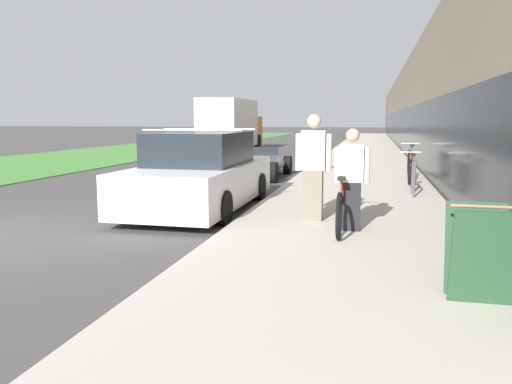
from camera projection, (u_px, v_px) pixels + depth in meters
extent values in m
cube|color=#BCB5A5|center=(366.00, 152.00, 26.47)|extent=(3.73, 70.00, 0.12)
cube|color=gray|center=(478.00, 110.00, 32.28)|extent=(10.00, 70.00, 4.79)
cube|color=#1E2328|center=(398.00, 128.00, 33.57)|extent=(0.10, 63.00, 2.20)
cube|color=#478438|center=(165.00, 146.00, 33.30)|extent=(7.55, 70.00, 0.03)
torus|color=black|center=(347.00, 194.00, 8.98)|extent=(0.06, 0.68, 0.68)
torus|color=black|center=(339.00, 216.00, 6.93)|extent=(0.06, 0.68, 0.68)
cylinder|color=red|center=(344.00, 191.00, 7.93)|extent=(0.04, 1.80, 0.04)
cylinder|color=red|center=(342.00, 201.00, 7.53)|extent=(0.04, 1.07, 0.31)
cylinder|color=red|center=(341.00, 188.00, 7.25)|extent=(0.03, 0.03, 0.28)
cube|color=black|center=(342.00, 178.00, 7.23)|extent=(0.11, 0.22, 0.05)
cylinder|color=red|center=(347.00, 176.00, 8.76)|extent=(0.03, 0.03, 0.29)
cylinder|color=silver|center=(347.00, 167.00, 8.74)|extent=(0.52, 0.03, 0.03)
cube|color=black|center=(351.00, 206.00, 7.55)|extent=(0.28, 0.20, 0.74)
cube|color=beige|center=(352.00, 163.00, 7.46)|extent=(0.35, 0.20, 0.57)
cylinder|color=beige|center=(337.00, 165.00, 7.51)|extent=(0.09, 0.09, 0.54)
cylinder|color=beige|center=(367.00, 165.00, 7.42)|extent=(0.09, 0.09, 0.54)
sphere|color=tan|center=(353.00, 135.00, 7.40)|extent=(0.20, 0.20, 0.20)
cube|color=#756B5B|center=(313.00, 195.00, 8.31)|extent=(0.32, 0.23, 0.84)
cube|color=beige|center=(313.00, 150.00, 8.20)|extent=(0.40, 0.23, 0.65)
cylinder|color=beige|center=(299.00, 152.00, 8.26)|extent=(0.10, 0.10, 0.61)
cylinder|color=beige|center=(329.00, 153.00, 8.15)|extent=(0.10, 0.10, 0.61)
sphere|color=beige|center=(314.00, 121.00, 8.13)|extent=(0.23, 0.23, 0.23)
cylinder|color=#4C4C51|center=(414.00, 179.00, 10.68)|extent=(0.05, 0.05, 0.82)
cylinder|color=#4C4C51|center=(412.00, 176.00, 11.21)|extent=(0.05, 0.05, 0.82)
cylinder|color=#4C4C51|center=(414.00, 159.00, 10.89)|extent=(0.05, 0.55, 0.05)
torus|color=black|center=(410.00, 171.00, 12.84)|extent=(0.06, 0.68, 0.68)
torus|color=black|center=(413.00, 176.00, 11.84)|extent=(0.06, 0.68, 0.68)
cylinder|color=red|center=(411.00, 165.00, 12.31)|extent=(0.04, 0.88, 0.04)
cylinder|color=red|center=(412.00, 170.00, 12.13)|extent=(0.04, 0.53, 0.31)
cylinder|color=red|center=(413.00, 161.00, 11.97)|extent=(0.03, 0.03, 0.28)
cube|color=black|center=(413.00, 155.00, 11.95)|extent=(0.11, 0.22, 0.05)
cylinder|color=red|center=(410.00, 158.00, 12.71)|extent=(0.03, 0.03, 0.30)
cylinder|color=silver|center=(411.00, 152.00, 12.69)|extent=(0.52, 0.03, 0.03)
torus|color=black|center=(409.00, 163.00, 14.84)|extent=(0.06, 0.78, 0.78)
torus|color=black|center=(412.00, 166.00, 13.90)|extent=(0.06, 0.78, 0.78)
cylinder|color=#2D56A8|center=(411.00, 156.00, 14.33)|extent=(0.04, 0.83, 0.04)
cylinder|color=#2D56A8|center=(411.00, 160.00, 14.16)|extent=(0.04, 0.51, 0.35)
cylinder|color=#2D56A8|center=(412.00, 151.00, 14.01)|extent=(0.03, 0.03, 0.32)
cube|color=black|center=(412.00, 145.00, 13.99)|extent=(0.11, 0.22, 0.05)
cylinder|color=#2D56A8|center=(410.00, 149.00, 14.71)|extent=(0.03, 0.03, 0.34)
cylinder|color=silver|center=(410.00, 143.00, 14.68)|extent=(0.52, 0.03, 0.03)
cube|color=#23472D|center=(484.00, 259.00, 4.44)|extent=(0.56, 0.20, 0.89)
cube|color=#23472D|center=(476.00, 249.00, 4.78)|extent=(0.56, 0.20, 0.89)
cylinder|color=#93704C|center=(483.00, 207.00, 4.55)|extent=(0.56, 0.03, 0.03)
cube|color=white|center=(201.00, 183.00, 10.00)|extent=(1.86, 4.66, 0.76)
cube|color=#1E2328|center=(201.00, 148.00, 9.90)|extent=(1.60, 2.33, 0.63)
cylinder|color=silver|center=(209.00, 129.00, 10.35)|extent=(1.98, 0.04, 0.04)
cylinder|color=silver|center=(191.00, 130.00, 9.36)|extent=(1.98, 0.04, 0.04)
cylinder|color=black|center=(186.00, 184.00, 11.58)|extent=(0.22, 0.60, 0.60)
cylinder|color=black|center=(259.00, 187.00, 11.19)|extent=(0.22, 0.60, 0.60)
cylinder|color=black|center=(129.00, 204.00, 8.89)|extent=(0.22, 0.60, 0.60)
cylinder|color=black|center=(222.00, 208.00, 8.50)|extent=(0.22, 0.60, 0.60)
ellipsoid|color=#4C5156|center=(258.00, 165.00, 15.50)|extent=(1.59, 4.28, 0.54)
cube|color=#1E2328|center=(261.00, 151.00, 15.96)|extent=(1.11, 0.04, 0.26)
cylinder|color=black|center=(245.00, 164.00, 16.88)|extent=(0.22, 0.60, 0.60)
cylinder|color=black|center=(288.00, 165.00, 16.54)|extent=(0.22, 0.60, 0.60)
cylinder|color=black|center=(223.00, 171.00, 14.49)|extent=(0.22, 0.60, 0.60)
cylinder|color=black|center=(273.00, 172.00, 14.15)|extent=(0.22, 0.60, 0.60)
cube|color=orange|center=(244.00, 130.00, 32.08)|extent=(2.01, 1.80, 1.75)
cube|color=silver|center=(228.00, 123.00, 28.54)|extent=(2.18, 5.40, 2.69)
cylinder|color=black|center=(227.00, 141.00, 31.95)|extent=(0.28, 0.84, 0.84)
cylinder|color=black|center=(258.00, 141.00, 31.50)|extent=(0.28, 0.84, 0.84)
cylinder|color=black|center=(206.00, 144.00, 27.89)|extent=(0.28, 0.84, 0.84)
cylinder|color=black|center=(240.00, 145.00, 27.45)|extent=(0.28, 0.84, 0.84)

